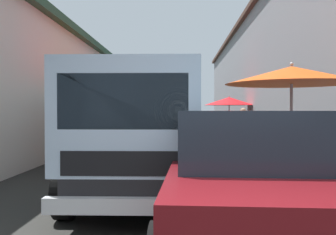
{
  "coord_description": "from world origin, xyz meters",
  "views": [
    {
      "loc": [
        -1.9,
        0.02,
        1.45
      ],
      "look_at": [
        10.28,
        0.46,
        1.22
      ],
      "focal_mm": 39.56,
      "sensor_mm": 36.0,
      "label": 1
    }
  ],
  "objects_px": {
    "fruit_stall_near_left": "(293,89)",
    "fruit_stall_far_right": "(229,104)",
    "hatchback_car": "(250,175)",
    "fruit_stall_near_right": "(117,97)",
    "vendor_by_crates": "(243,126)",
    "fruit_stall_far_left": "(103,97)",
    "delivery_truck": "(137,138)",
    "vendor_in_shade": "(120,122)",
    "fruit_stall_mid_lane": "(120,103)"
  },
  "relations": [
    {
      "from": "fruit_stall_far_left",
      "to": "fruit_stall_far_right",
      "type": "bearing_deg",
      "value": -30.12
    },
    {
      "from": "fruit_stall_near_right",
      "to": "vendor_by_crates",
      "type": "relative_size",
      "value": 1.58
    },
    {
      "from": "fruit_stall_mid_lane",
      "to": "hatchback_car",
      "type": "relative_size",
      "value": 0.59
    },
    {
      "from": "fruit_stall_mid_lane",
      "to": "delivery_truck",
      "type": "xyz_separation_m",
      "value": [
        -8.33,
        -1.64,
        -0.7
      ]
    },
    {
      "from": "fruit_stall_far_right",
      "to": "vendor_by_crates",
      "type": "xyz_separation_m",
      "value": [
        -6.89,
        0.37,
        -0.9
      ]
    },
    {
      "from": "delivery_truck",
      "to": "vendor_by_crates",
      "type": "xyz_separation_m",
      "value": [
        7.87,
        -2.9,
        -0.16
      ]
    },
    {
      "from": "fruit_stall_far_left",
      "to": "fruit_stall_near_right",
      "type": "height_order",
      "value": "fruit_stall_near_right"
    },
    {
      "from": "fruit_stall_mid_lane",
      "to": "vendor_in_shade",
      "type": "xyz_separation_m",
      "value": [
        4.24,
        0.71,
        -0.85
      ]
    },
    {
      "from": "fruit_stall_far_right",
      "to": "hatchback_car",
      "type": "bearing_deg",
      "value": 173.52
    },
    {
      "from": "fruit_stall_near_left",
      "to": "fruit_stall_far_right",
      "type": "relative_size",
      "value": 0.94
    },
    {
      "from": "fruit_stall_near_right",
      "to": "fruit_stall_near_left",
      "type": "bearing_deg",
      "value": -120.42
    },
    {
      "from": "hatchback_car",
      "to": "delivery_truck",
      "type": "bearing_deg",
      "value": 45.56
    },
    {
      "from": "fruit_stall_far_right",
      "to": "vendor_by_crates",
      "type": "bearing_deg",
      "value": 176.93
    },
    {
      "from": "fruit_stall_near_right",
      "to": "hatchback_car",
      "type": "relative_size",
      "value": 0.62
    },
    {
      "from": "hatchback_car",
      "to": "vendor_by_crates",
      "type": "height_order",
      "value": "vendor_by_crates"
    },
    {
      "from": "fruit_stall_near_left",
      "to": "delivery_truck",
      "type": "xyz_separation_m",
      "value": [
        -1.62,
        2.8,
        -0.83
      ]
    },
    {
      "from": "fruit_stall_far_left",
      "to": "fruit_stall_near_right",
      "type": "xyz_separation_m",
      "value": [
        -2.18,
        -0.83,
        -0.09
      ]
    },
    {
      "from": "fruit_stall_near_right",
      "to": "fruit_stall_mid_lane",
      "type": "xyz_separation_m",
      "value": [
        4.5,
        0.68,
        -0.05
      ]
    },
    {
      "from": "fruit_stall_near_left",
      "to": "vendor_in_shade",
      "type": "height_order",
      "value": "fruit_stall_near_left"
    },
    {
      "from": "fruit_stall_near_left",
      "to": "fruit_stall_far_left",
      "type": "bearing_deg",
      "value": 46.3
    },
    {
      "from": "fruit_stall_far_right",
      "to": "vendor_in_shade",
      "type": "xyz_separation_m",
      "value": [
        -2.18,
        5.62,
        -0.89
      ]
    },
    {
      "from": "fruit_stall_mid_lane",
      "to": "vendor_by_crates",
      "type": "height_order",
      "value": "fruit_stall_mid_lane"
    },
    {
      "from": "fruit_stall_mid_lane",
      "to": "vendor_by_crates",
      "type": "relative_size",
      "value": 1.5
    },
    {
      "from": "vendor_by_crates",
      "to": "vendor_in_shade",
      "type": "height_order",
      "value": "vendor_in_shade"
    },
    {
      "from": "hatchback_car",
      "to": "vendor_by_crates",
      "type": "xyz_separation_m",
      "value": [
        9.28,
        -1.46,
        0.14
      ]
    },
    {
      "from": "hatchback_car",
      "to": "delivery_truck",
      "type": "distance_m",
      "value": 2.04
    },
    {
      "from": "fruit_stall_far_right",
      "to": "hatchback_car",
      "type": "relative_size",
      "value": 0.68
    },
    {
      "from": "fruit_stall_far_right",
      "to": "delivery_truck",
      "type": "distance_m",
      "value": 15.13
    },
    {
      "from": "fruit_stall_near_right",
      "to": "fruit_stall_mid_lane",
      "type": "relative_size",
      "value": 1.05
    },
    {
      "from": "delivery_truck",
      "to": "vendor_in_shade",
      "type": "distance_m",
      "value": 12.8
    },
    {
      "from": "fruit_stall_far_right",
      "to": "vendor_in_shade",
      "type": "bearing_deg",
      "value": 111.18
    },
    {
      "from": "fruit_stall_mid_lane",
      "to": "delivery_truck",
      "type": "height_order",
      "value": "fruit_stall_mid_lane"
    },
    {
      "from": "fruit_stall_mid_lane",
      "to": "fruit_stall_far_left",
      "type": "bearing_deg",
      "value": 176.09
    },
    {
      "from": "fruit_stall_near_left",
      "to": "hatchback_car",
      "type": "relative_size",
      "value": 0.64
    },
    {
      "from": "fruit_stall_far_left",
      "to": "hatchback_car",
      "type": "height_order",
      "value": "fruit_stall_far_left"
    },
    {
      "from": "hatchback_car",
      "to": "fruit_stall_near_right",
      "type": "bearing_deg",
      "value": 24.62
    },
    {
      "from": "fruit_stall_far_left",
      "to": "fruit_stall_near_left",
      "type": "distance_m",
      "value": 6.36
    },
    {
      "from": "fruit_stall_mid_lane",
      "to": "fruit_stall_far_right",
      "type": "distance_m",
      "value": 8.08
    },
    {
      "from": "fruit_stall_near_right",
      "to": "vendor_in_shade",
      "type": "height_order",
      "value": "fruit_stall_near_right"
    },
    {
      "from": "fruit_stall_far_left",
      "to": "vendor_by_crates",
      "type": "bearing_deg",
      "value": -68.5
    },
    {
      "from": "hatchback_car",
      "to": "delivery_truck",
      "type": "relative_size",
      "value": 0.8
    },
    {
      "from": "fruit_stall_mid_lane",
      "to": "fruit_stall_far_right",
      "type": "xyz_separation_m",
      "value": [
        6.42,
        -4.91,
        0.04
      ]
    },
    {
      "from": "delivery_truck",
      "to": "vendor_in_shade",
      "type": "height_order",
      "value": "delivery_truck"
    },
    {
      "from": "delivery_truck",
      "to": "fruit_stall_far_right",
      "type": "bearing_deg",
      "value": -12.5
    },
    {
      "from": "fruit_stall_near_right",
      "to": "fruit_stall_far_right",
      "type": "height_order",
      "value": "fruit_stall_near_right"
    },
    {
      "from": "fruit_stall_far_right",
      "to": "fruit_stall_mid_lane",
      "type": "bearing_deg",
      "value": 142.58
    },
    {
      "from": "fruit_stall_near_left",
      "to": "delivery_truck",
      "type": "relative_size",
      "value": 0.51
    },
    {
      "from": "fruit_stall_near_left",
      "to": "vendor_by_crates",
      "type": "distance_m",
      "value": 6.32
    },
    {
      "from": "fruit_stall_near_left",
      "to": "fruit_stall_far_right",
      "type": "xyz_separation_m",
      "value": [
        13.13,
        -0.47,
        -0.09
      ]
    },
    {
      "from": "delivery_truck",
      "to": "fruit_stall_mid_lane",
      "type": "bearing_deg",
      "value": 11.13
    }
  ]
}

